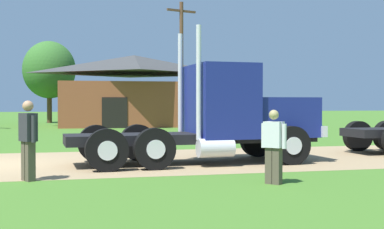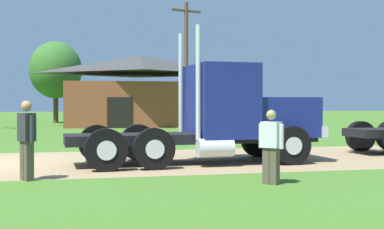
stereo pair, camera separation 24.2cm
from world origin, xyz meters
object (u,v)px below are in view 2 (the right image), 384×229
Objects in this scene: shed_building at (140,91)px; utility_pole_far at (186,62)px; truck_foreground_white at (226,117)px; visitor_by_barrel at (271,145)px; visitor_standing_near at (27,137)px.

utility_pole_far is (2.37, -6.44, 1.87)m from shed_building.
truck_foreground_white is at bearing -91.64° from shed_building.
shed_building is 1.42× the size of utility_pole_far.
utility_pole_far is at bearing 80.99° from truck_foreground_white.
shed_building is at bearing 110.23° from utility_pole_far.
shed_building is (1.01, 30.38, 1.86)m from visitor_by_barrel.
shed_building reaches higher than visitor_by_barrel.
visitor_standing_near is (-5.45, -2.51, -0.36)m from truck_foreground_white.
truck_foreground_white is 6.01m from visitor_standing_near.
visitor_standing_near is 0.21× the size of utility_pole_far.
truck_foreground_white is 20.17m from utility_pole_far.
visitor_by_barrel is 30.45m from shed_building.
utility_pole_far reaches higher than visitor_standing_near.
truck_foreground_white reaches higher than visitor_standing_near.
visitor_standing_near is 24.05m from utility_pole_far.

